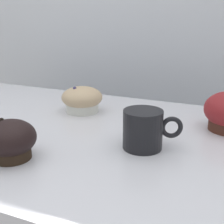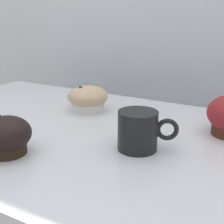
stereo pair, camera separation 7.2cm
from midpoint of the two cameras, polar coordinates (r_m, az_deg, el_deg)
wall_back at (r=1.28m, az=10.45°, el=5.50°), size 3.20×0.10×1.80m
muffin_front_center at (r=0.87m, az=-2.07°, el=2.43°), size 0.11×0.11×0.07m
muffin_back_left at (r=0.63m, az=-15.69°, el=-4.32°), size 0.10×0.10×0.08m
coffee_cup at (r=0.63m, az=8.20°, el=-3.26°), size 0.12×0.08×0.08m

